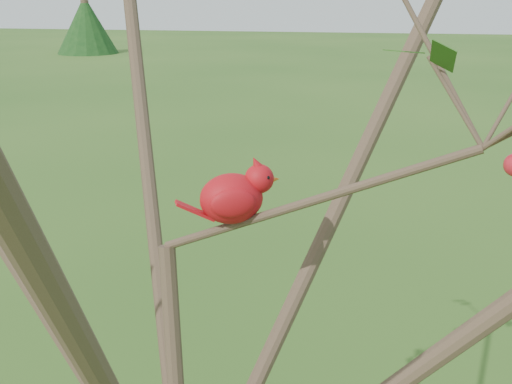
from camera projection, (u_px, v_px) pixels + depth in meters
crabapple_tree at (180, 187)px, 1.16m from camera, size 2.35×2.05×2.95m
cardinal at (235, 196)px, 1.27m from camera, size 0.20×0.14×0.15m
distant_trees at (328, 15)px, 24.52m from camera, size 41.51×12.04×3.63m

